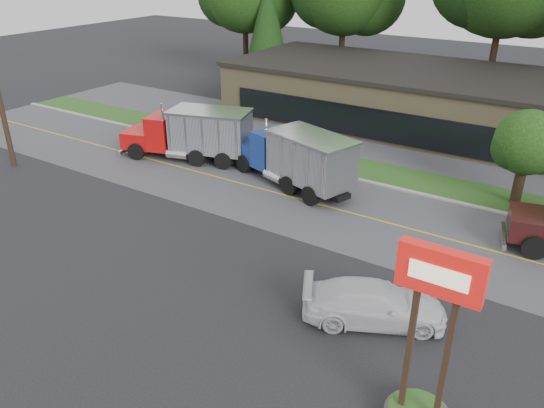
{
  "coord_description": "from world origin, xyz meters",
  "views": [
    {
      "loc": [
        12.99,
        -14.09,
        12.56
      ],
      "look_at": [
        0.95,
        4.56,
        1.8
      ],
      "focal_mm": 35.0,
      "sensor_mm": 36.0,
      "label": 1
    }
  ],
  "objects_px": {
    "dump_truck_red": "(194,133)",
    "rally_car": "(374,303)",
    "bilo_sign": "(424,373)",
    "dump_truck_blue": "(297,157)"
  },
  "relations": [
    {
      "from": "dump_truck_red",
      "to": "rally_car",
      "type": "xyz_separation_m",
      "value": [
        16.51,
        -9.3,
        -1.04
      ]
    },
    {
      "from": "bilo_sign",
      "to": "dump_truck_blue",
      "type": "xyz_separation_m",
      "value": [
        -11.69,
        13.03,
        -0.22
      ]
    },
    {
      "from": "dump_truck_red",
      "to": "dump_truck_blue",
      "type": "bearing_deg",
      "value": 162.11
    },
    {
      "from": "bilo_sign",
      "to": "dump_truck_blue",
      "type": "bearing_deg",
      "value": 131.91
    },
    {
      "from": "bilo_sign",
      "to": "rally_car",
      "type": "distance_m",
      "value": 5.05
    },
    {
      "from": "dump_truck_red",
      "to": "rally_car",
      "type": "relative_size",
      "value": 1.68
    },
    {
      "from": "bilo_sign",
      "to": "dump_truck_red",
      "type": "distance_m",
      "value": 23.54
    },
    {
      "from": "dump_truck_blue",
      "to": "rally_car",
      "type": "xyz_separation_m",
      "value": [
        8.69,
        -9.16,
        -1.04
      ]
    },
    {
      "from": "dump_truck_red",
      "to": "rally_car",
      "type": "height_order",
      "value": "dump_truck_red"
    },
    {
      "from": "dump_truck_red",
      "to": "rally_car",
      "type": "bearing_deg",
      "value": 133.76
    }
  ]
}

